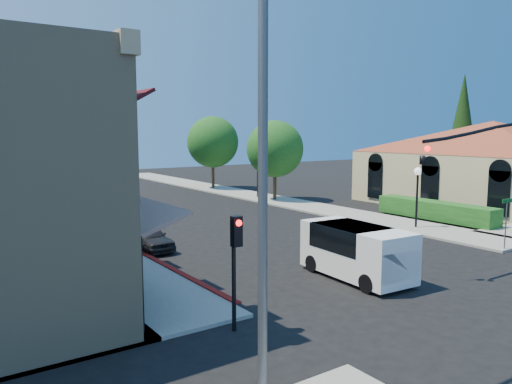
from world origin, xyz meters
TOP-DOWN VIEW (x-y plane):
  - ground at (0.00, 0.00)m, footprint 120.00×120.00m
  - sidewalk_left at (-8.75, 27.00)m, footprint 3.50×50.00m
  - sidewalk_right at (8.75, 27.00)m, footprint 3.50×50.00m
  - curb_red_strip at (-6.90, 8.00)m, footprint 0.25×10.00m
  - mission_building at (21.99, 11.50)m, footprint 30.12×30.12m
  - hedge at (11.70, 9.00)m, footprint 1.40×8.00m
  - conifer_far at (28.00, 18.00)m, footprint 3.20×3.20m
  - street_tree_a at (8.80, 22.00)m, footprint 4.56×4.56m
  - street_tree_b at (8.80, 32.00)m, footprint 4.94×4.94m
  - signal_mast_arm at (5.86, 1.50)m, footprint 8.01×0.39m
  - secondary_signal at (-8.00, 1.41)m, footprint 0.28×0.42m
  - cobra_streetlight at (-9.15, -2.00)m, footprint 3.60×0.25m
  - street_name_sign at (7.50, 2.20)m, footprint 0.80×0.06m
  - lamppost_left_near at (-8.50, 8.00)m, footprint 0.44×0.44m
  - lamppost_left_far at (-8.50, 22.00)m, footprint 0.44×0.44m
  - lamppost_right_near at (8.50, 8.00)m, footprint 0.44×0.44m
  - lamppost_right_far at (8.50, 24.00)m, footprint 0.44×0.44m
  - white_van at (-1.43, 3.08)m, footprint 2.25×4.68m
  - parked_car_a at (-6.20, 12.00)m, footprint 1.56×3.56m
  - parked_car_b at (-5.70, 19.00)m, footprint 1.44×3.41m
  - parked_car_c at (-5.58, 22.40)m, footprint 2.23×4.41m
  - parked_car_d at (-6.20, 31.51)m, footprint 2.40×4.93m

SIDE VIEW (x-z plane):
  - ground at x=0.00m, z-range 0.00..0.00m
  - curb_red_strip at x=-6.90m, z-range -0.03..0.03m
  - hedge at x=11.70m, z-range -0.55..0.55m
  - sidewalk_left at x=-8.75m, z-range 0.00..0.12m
  - sidewalk_right at x=8.75m, z-range 0.00..0.12m
  - parked_car_b at x=-5.70m, z-range 0.00..1.09m
  - parked_car_a at x=-6.20m, z-range 0.00..1.19m
  - parked_car_c at x=-5.58m, z-range 0.00..1.23m
  - parked_car_d at x=-6.20m, z-range 0.00..1.35m
  - white_van at x=-1.43m, z-range 0.16..2.18m
  - street_name_sign at x=7.50m, z-range 0.45..2.95m
  - secondary_signal at x=-8.00m, z-range 0.66..3.98m
  - lamppost_left_near at x=-8.50m, z-range 0.95..4.52m
  - lamppost_left_far at x=-8.50m, z-range 0.95..4.52m
  - lamppost_right_near at x=8.50m, z-range 0.95..4.52m
  - lamppost_right_far at x=8.50m, z-range 0.95..4.52m
  - mission_building at x=21.99m, z-range 0.55..6.95m
  - signal_mast_arm at x=5.86m, z-range 1.09..7.09m
  - street_tree_a at x=8.80m, z-range 0.95..7.43m
  - street_tree_b at x=8.80m, z-range 1.03..8.05m
  - cobra_streetlight at x=-9.15m, z-range 0.61..9.92m
  - conifer_far at x=28.00m, z-range 0.86..11.86m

